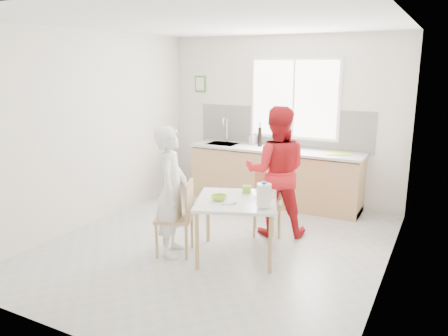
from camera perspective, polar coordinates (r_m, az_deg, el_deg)
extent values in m
plane|color=#B7B7B2|center=(5.64, -0.91, -9.98)|extent=(4.50, 4.50, 0.00)
plane|color=silver|center=(7.29, 7.60, 6.27)|extent=(4.00, 0.00, 4.00)
plane|color=silver|center=(3.50, -18.93, -2.06)|extent=(4.00, 0.00, 4.00)
plane|color=silver|center=(6.45, -16.82, 4.90)|extent=(0.00, 4.50, 4.50)
plane|color=silver|center=(4.66, 21.19, 1.48)|extent=(0.00, 4.50, 4.50)
plane|color=white|center=(5.20, -1.02, 18.48)|extent=(4.50, 4.50, 0.00)
cube|color=white|center=(7.17, 9.16, 8.92)|extent=(1.50, 0.03, 1.30)
cube|color=white|center=(7.16, 9.11, 8.91)|extent=(1.40, 0.02, 1.20)
cube|color=white|center=(7.15, 9.09, 8.91)|extent=(0.03, 0.03, 1.20)
cube|color=white|center=(7.30, 7.54, 5.29)|extent=(3.00, 0.02, 0.65)
cube|color=#3C7F3A|center=(7.90, -3.11, 10.91)|extent=(0.22, 0.02, 0.28)
cube|color=beige|center=(7.89, -3.16, 10.91)|extent=(0.16, 0.01, 0.22)
cube|color=tan|center=(7.19, 6.54, -1.28)|extent=(2.80, 0.60, 0.86)
cube|color=#3F3326|center=(7.29, 6.46, -4.17)|extent=(2.80, 0.54, 0.10)
cube|color=silver|center=(7.08, 6.64, 2.41)|extent=(2.84, 0.64, 0.04)
cube|color=#A5A5AA|center=(7.47, -0.17, 3.10)|extent=(0.50, 0.40, 0.03)
cylinder|color=silver|center=(7.58, 0.39, 4.75)|extent=(0.02, 0.02, 0.36)
torus|color=silver|center=(7.49, 0.15, 6.04)|extent=(0.02, 0.18, 0.18)
cube|color=white|center=(5.10, 1.67, -4.30)|extent=(1.19, 1.19, 0.04)
cylinder|color=tan|center=(4.90, -3.55, -9.61)|extent=(0.05, 0.05, 0.65)
cylinder|color=tan|center=(5.64, -2.13, -6.43)|extent=(0.05, 0.05, 0.65)
cylinder|color=tan|center=(4.83, 6.08, -10.00)|extent=(0.05, 0.05, 0.65)
cylinder|color=tan|center=(5.58, 6.16, -6.72)|extent=(0.05, 0.05, 0.65)
cube|color=tan|center=(5.29, -6.52, -6.51)|extent=(0.54, 0.54, 0.04)
cube|color=tan|center=(5.18, -4.56, -4.14)|extent=(0.17, 0.38, 0.44)
cylinder|color=tan|center=(5.57, -7.85, -8.05)|extent=(0.04, 0.04, 0.43)
cylinder|color=tan|center=(5.25, -8.81, -9.45)|extent=(0.04, 0.04, 0.43)
cylinder|color=tan|center=(5.50, -4.22, -8.26)|extent=(0.04, 0.04, 0.43)
cylinder|color=tan|center=(5.18, -4.95, -9.70)|extent=(0.04, 0.04, 0.43)
cube|color=tan|center=(5.88, 5.68, -4.77)|extent=(0.50, 0.50, 0.04)
cube|color=tan|center=(5.99, 5.76, -2.25)|extent=(0.35, 0.16, 0.40)
cylinder|color=tan|center=(5.80, 3.97, -7.24)|extent=(0.03, 0.03, 0.39)
cylinder|color=tan|center=(5.80, 7.25, -7.33)|extent=(0.03, 0.03, 0.39)
cylinder|color=tan|center=(6.11, 4.11, -6.16)|extent=(0.03, 0.03, 0.39)
cylinder|color=tan|center=(6.11, 7.21, -6.24)|extent=(0.03, 0.03, 0.39)
imported|color=white|center=(5.19, -6.86, -3.05)|extent=(0.55, 0.66, 1.55)
imported|color=red|center=(5.79, 6.85, -0.46)|extent=(1.02, 0.91, 1.72)
imported|color=#A7D431|center=(5.06, -0.64, -3.90)|extent=(0.23, 0.23, 0.06)
imported|color=white|center=(5.31, 5.13, -3.14)|extent=(0.26, 0.26, 0.05)
cylinder|color=white|center=(4.77, 5.24, -3.54)|extent=(0.16, 0.16, 0.25)
cylinder|color=blue|center=(4.73, 5.27, -1.96)|extent=(0.05, 0.05, 0.03)
torus|color=white|center=(4.73, 6.13, -3.42)|extent=(0.12, 0.07, 0.12)
cube|color=#8AC32D|center=(5.34, 3.00, -2.78)|extent=(0.13, 0.13, 0.09)
cylinder|color=#A5A5AA|center=(4.89, 0.52, -4.74)|extent=(0.13, 0.11, 0.01)
cube|color=#A5D130|center=(6.80, 14.60, 1.83)|extent=(0.42, 0.37, 0.01)
cylinder|color=black|center=(7.22, 4.71, 4.11)|extent=(0.07, 0.07, 0.32)
cylinder|color=black|center=(7.06, 8.00, 3.73)|extent=(0.07, 0.07, 0.30)
cylinder|color=brown|center=(7.21, 7.02, 3.40)|extent=(0.06, 0.06, 0.16)
imported|color=#999999|center=(7.39, 3.79, 3.92)|extent=(0.13, 0.13, 0.21)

